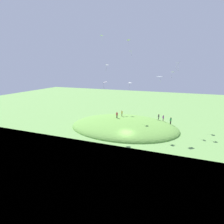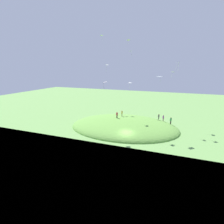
# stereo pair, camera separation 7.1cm
# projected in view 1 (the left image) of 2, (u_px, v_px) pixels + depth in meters

# --- Properties ---
(ground_plane) EXTENTS (160.00, 160.00, 0.00)m
(ground_plane) POSITION_uv_depth(u_px,v_px,m) (126.00, 140.00, 40.52)
(ground_plane) COLOR #69994D
(grass_hill) EXTENTS (20.46, 27.09, 4.48)m
(grass_hill) POSITION_uv_depth(u_px,v_px,m) (124.00, 127.00, 48.59)
(grass_hill) COLOR #679F41
(grass_hill) RESTS_ON ground_plane
(person_on_hilltop) EXTENTS (0.55, 0.55, 1.61)m
(person_on_hilltop) POSITION_uv_depth(u_px,v_px,m) (117.00, 114.00, 48.62)
(person_on_hilltop) COLOR #2E2825
(person_on_hilltop) RESTS_ON grass_hill
(person_with_child) EXTENTS (0.58, 0.58, 1.82)m
(person_with_child) POSITION_uv_depth(u_px,v_px,m) (171.00, 120.00, 47.30)
(person_with_child) COLOR #302D27
(person_with_child) RESTS_ON grass_hill
(person_near_shore) EXTENTS (0.53, 0.53, 1.60)m
(person_near_shore) POSITION_uv_depth(u_px,v_px,m) (122.00, 113.00, 50.49)
(person_near_shore) COLOR #3C2D27
(person_near_shore) RESTS_ON grass_hill
(person_watching_kites) EXTENTS (0.54, 0.54, 1.58)m
(person_watching_kites) POSITION_uv_depth(u_px,v_px,m) (159.00, 116.00, 52.63)
(person_watching_kites) COLOR #333A2D
(person_watching_kites) RESTS_ON grass_hill
(person_walking_path) EXTENTS (0.53, 0.53, 1.61)m
(person_walking_path) POSITION_uv_depth(u_px,v_px,m) (163.00, 117.00, 49.02)
(person_walking_path) COLOR brown
(person_walking_path) RESTS_ON grass_hill
(kite_0) EXTENTS (0.85, 1.04, 1.81)m
(kite_0) POSITION_uv_depth(u_px,v_px,m) (102.00, 36.00, 56.51)
(kite_0) COLOR white
(kite_1) EXTENTS (1.26, 1.08, 1.67)m
(kite_1) POSITION_uv_depth(u_px,v_px,m) (105.00, 82.00, 39.89)
(kite_1) COLOR silver
(kite_2) EXTENTS (0.92, 0.66, 2.29)m
(kite_2) POSITION_uv_depth(u_px,v_px,m) (178.00, 63.00, 47.45)
(kite_2) COLOR white
(kite_3) EXTENTS (1.02, 0.83, 1.21)m
(kite_3) POSITION_uv_depth(u_px,v_px,m) (128.00, 40.00, 43.19)
(kite_3) COLOR white
(kite_4) EXTENTS (1.00, 0.86, 2.02)m
(kite_4) POSITION_uv_depth(u_px,v_px,m) (130.00, 83.00, 46.01)
(kite_4) COLOR white
(kite_5) EXTENTS (1.04, 1.17, 1.47)m
(kite_5) POSITION_uv_depth(u_px,v_px,m) (130.00, 51.00, 54.27)
(kite_5) COLOR silver
(kite_6) EXTENTS (1.03, 1.03, 1.64)m
(kite_6) POSITION_uv_depth(u_px,v_px,m) (178.00, 63.00, 43.55)
(kite_6) COLOR white
(kite_7) EXTENTS (1.35, 1.33, 1.18)m
(kite_7) POSITION_uv_depth(u_px,v_px,m) (160.00, 77.00, 39.77)
(kite_7) COLOR white
(kite_8) EXTENTS (0.93, 0.92, 1.38)m
(kite_8) POSITION_uv_depth(u_px,v_px,m) (173.00, 72.00, 43.84)
(kite_8) COLOR white
(kite_9) EXTENTS (0.80, 0.82, 2.14)m
(kite_9) POSITION_uv_depth(u_px,v_px,m) (107.00, 66.00, 53.96)
(kite_9) COLOR white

